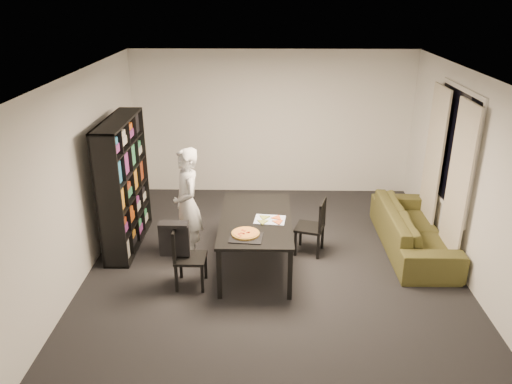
{
  "coord_description": "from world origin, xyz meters",
  "views": [
    {
      "loc": [
        -0.13,
        -6.03,
        3.57
      ],
      "look_at": [
        -0.24,
        0.1,
        1.05
      ],
      "focal_mm": 35.0,
      "sensor_mm": 36.0,
      "label": 1
    }
  ],
  "objects_px": {
    "person": "(187,205)",
    "bookshelf": "(124,184)",
    "pepperoni_pizza": "(246,233)",
    "chair_left": "(184,253)",
    "dining_table": "(256,222)",
    "sofa": "(413,229)",
    "baking_tray": "(246,238)",
    "chair_right": "(315,223)"
  },
  "relations": [
    {
      "from": "baking_tray",
      "to": "sofa",
      "type": "bearing_deg",
      "value": 24.58
    },
    {
      "from": "chair_right",
      "to": "chair_left",
      "type": "bearing_deg",
      "value": -46.4
    },
    {
      "from": "chair_right",
      "to": "pepperoni_pizza",
      "type": "relative_size",
      "value": 2.35
    },
    {
      "from": "baking_tray",
      "to": "pepperoni_pizza",
      "type": "distance_m",
      "value": 0.08
    },
    {
      "from": "bookshelf",
      "to": "dining_table",
      "type": "height_order",
      "value": "bookshelf"
    },
    {
      "from": "chair_right",
      "to": "person",
      "type": "bearing_deg",
      "value": -69.01
    },
    {
      "from": "dining_table",
      "to": "baking_tray",
      "type": "height_order",
      "value": "baking_tray"
    },
    {
      "from": "chair_right",
      "to": "sofa",
      "type": "distance_m",
      "value": 1.47
    },
    {
      "from": "person",
      "to": "sofa",
      "type": "distance_m",
      "value": 3.28
    },
    {
      "from": "person",
      "to": "bookshelf",
      "type": "bearing_deg",
      "value": -133.15
    },
    {
      "from": "chair_right",
      "to": "pepperoni_pizza",
      "type": "height_order",
      "value": "chair_right"
    },
    {
      "from": "chair_left",
      "to": "baking_tray",
      "type": "bearing_deg",
      "value": -93.25
    },
    {
      "from": "bookshelf",
      "to": "chair_left",
      "type": "relative_size",
      "value": 2.31
    },
    {
      "from": "chair_left",
      "to": "pepperoni_pizza",
      "type": "distance_m",
      "value": 0.83
    },
    {
      "from": "bookshelf",
      "to": "dining_table",
      "type": "bearing_deg",
      "value": -17.48
    },
    {
      "from": "dining_table",
      "to": "chair_left",
      "type": "xyz_separation_m",
      "value": [
        -0.9,
        -0.52,
        -0.18
      ]
    },
    {
      "from": "chair_left",
      "to": "pepperoni_pizza",
      "type": "height_order",
      "value": "chair_left"
    },
    {
      "from": "pepperoni_pizza",
      "to": "sofa",
      "type": "xyz_separation_m",
      "value": [
        2.41,
        1.02,
        -0.43
      ]
    },
    {
      "from": "sofa",
      "to": "person",
      "type": "bearing_deg",
      "value": 95.22
    },
    {
      "from": "person",
      "to": "sofa",
      "type": "bearing_deg",
      "value": 73.38
    },
    {
      "from": "person",
      "to": "sofa",
      "type": "xyz_separation_m",
      "value": [
        3.23,
        0.3,
        -0.49
      ]
    },
    {
      "from": "dining_table",
      "to": "chair_left",
      "type": "relative_size",
      "value": 2.09
    },
    {
      "from": "pepperoni_pizza",
      "to": "sofa",
      "type": "bearing_deg",
      "value": 23.05
    },
    {
      "from": "chair_left",
      "to": "baking_tray",
      "type": "relative_size",
      "value": 2.06
    },
    {
      "from": "chair_left",
      "to": "bookshelf",
      "type": "bearing_deg",
      "value": 42.89
    },
    {
      "from": "dining_table",
      "to": "baking_tray",
      "type": "xyz_separation_m",
      "value": [
        -0.11,
        -0.58,
        0.07
      ]
    },
    {
      "from": "bookshelf",
      "to": "pepperoni_pizza",
      "type": "xyz_separation_m",
      "value": [
        1.79,
        -1.1,
        -0.21
      ]
    },
    {
      "from": "pepperoni_pizza",
      "to": "dining_table",
      "type": "bearing_deg",
      "value": 76.73
    },
    {
      "from": "bookshelf",
      "to": "baking_tray",
      "type": "bearing_deg",
      "value": -33.15
    },
    {
      "from": "chair_right",
      "to": "pepperoni_pizza",
      "type": "xyz_separation_m",
      "value": [
        -0.96,
        -0.86,
        0.27
      ]
    },
    {
      "from": "dining_table",
      "to": "person",
      "type": "bearing_deg",
      "value": 166.6
    },
    {
      "from": "dining_table",
      "to": "pepperoni_pizza",
      "type": "height_order",
      "value": "pepperoni_pizza"
    },
    {
      "from": "chair_right",
      "to": "sofa",
      "type": "height_order",
      "value": "chair_right"
    },
    {
      "from": "chair_right",
      "to": "baking_tray",
      "type": "relative_size",
      "value": 2.06
    },
    {
      "from": "dining_table",
      "to": "pepperoni_pizza",
      "type": "relative_size",
      "value": 4.9
    },
    {
      "from": "chair_right",
      "to": "person",
      "type": "xyz_separation_m",
      "value": [
        -1.78,
        -0.13,
        0.33
      ]
    },
    {
      "from": "bookshelf",
      "to": "person",
      "type": "xyz_separation_m",
      "value": [
        0.97,
        -0.38,
        -0.15
      ]
    },
    {
      "from": "dining_table",
      "to": "sofa",
      "type": "distance_m",
      "value": 2.37
    },
    {
      "from": "chair_right",
      "to": "baking_tray",
      "type": "bearing_deg",
      "value": -28.64
    },
    {
      "from": "pepperoni_pizza",
      "to": "chair_left",
      "type": "bearing_deg",
      "value": -178.74
    },
    {
      "from": "chair_left",
      "to": "sofa",
      "type": "distance_m",
      "value": 3.35
    },
    {
      "from": "bookshelf",
      "to": "pepperoni_pizza",
      "type": "distance_m",
      "value": 2.12
    }
  ]
}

